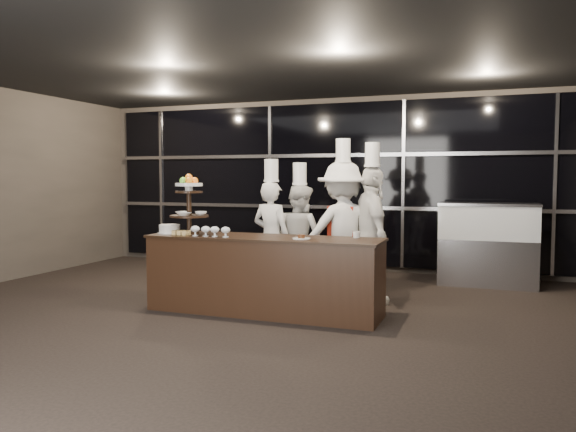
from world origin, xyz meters
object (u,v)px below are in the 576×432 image
(chef_a, at_px, (271,236))
(layer_cake, at_px, (170,229))
(display_stand, at_px, (189,200))
(chef_b, at_px, (300,238))
(chef_d, at_px, (372,234))
(display_case, at_px, (488,240))
(chef_c, at_px, (343,231))
(buffet_counter, at_px, (264,274))

(chef_a, bearing_deg, layer_cake, -131.54)
(display_stand, relative_size, layer_cake, 2.48)
(display_stand, xyz_separation_m, chef_b, (1.03, 1.24, -0.56))
(layer_cake, height_order, chef_b, chef_b)
(layer_cake, bearing_deg, chef_d, 23.61)
(display_case, height_order, chef_c, chef_c)
(chef_b, relative_size, chef_c, 0.86)
(layer_cake, bearing_deg, buffet_counter, 2.28)
(chef_d, bearing_deg, layer_cake, -156.39)
(layer_cake, relative_size, chef_d, 0.15)
(buffet_counter, distance_m, layer_cake, 1.36)
(display_case, bearing_deg, chef_c, -135.31)
(display_stand, xyz_separation_m, layer_cake, (-0.26, -0.05, -0.37))
(layer_cake, bearing_deg, chef_b, 45.15)
(layer_cake, bearing_deg, chef_c, 27.96)
(display_case, bearing_deg, display_stand, -141.72)
(display_stand, xyz_separation_m, display_case, (3.49, 2.75, -0.65))
(layer_cake, height_order, chef_c, chef_c)
(chef_a, relative_size, chef_d, 0.91)
(chef_a, height_order, chef_c, chef_c)
(display_case, distance_m, chef_a, 3.29)
(buffet_counter, bearing_deg, layer_cake, -177.72)
(chef_a, bearing_deg, chef_b, 33.27)
(buffet_counter, distance_m, chef_b, 1.28)
(buffet_counter, distance_m, display_case, 3.71)
(buffet_counter, relative_size, display_stand, 3.81)
(layer_cake, height_order, display_case, display_case)
(chef_b, distance_m, chef_d, 1.11)
(buffet_counter, relative_size, chef_a, 1.52)
(display_stand, relative_size, chef_b, 0.41)
(buffet_counter, height_order, display_case, display_case)
(display_stand, bearing_deg, chef_d, 25.01)
(display_case, distance_m, chef_c, 2.51)
(chef_c, relative_size, chef_d, 1.03)
(chef_a, bearing_deg, chef_c, -1.57)
(display_stand, height_order, layer_cake, display_stand)
(chef_c, bearing_deg, buffet_counter, -125.47)
(chef_a, bearing_deg, display_case, 31.80)
(buffet_counter, xyz_separation_m, chef_d, (1.10, 0.98, 0.43))
(chef_a, distance_m, chef_b, 0.40)
(layer_cake, bearing_deg, display_case, 36.83)
(display_stand, bearing_deg, chef_b, 50.35)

